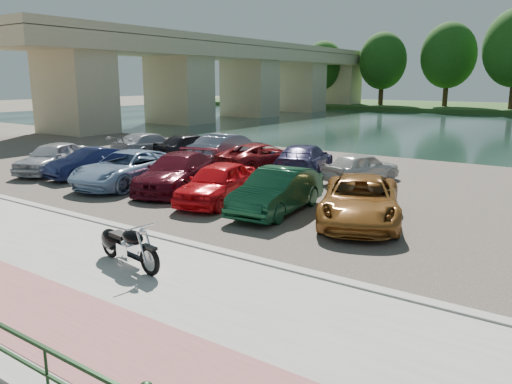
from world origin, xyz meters
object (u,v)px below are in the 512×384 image
car_0 (53,158)px  car_1 (91,163)px  car_2 (127,168)px  motorcycle (124,244)px

car_0 → car_1: 2.36m
car_1 → car_2: (2.70, -0.26, 0.07)m
motorcycle → car_2: size_ratio=0.46×
car_1 → car_2: size_ratio=0.76×
motorcycle → car_2: bearing=147.8°
car_0 → car_1: (2.33, 0.33, -0.08)m
motorcycle → car_0: (-12.05, 6.09, 0.19)m
motorcycle → car_1: 11.65m
car_0 → motorcycle: bearing=-47.2°
motorcycle → car_1: bearing=155.7°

